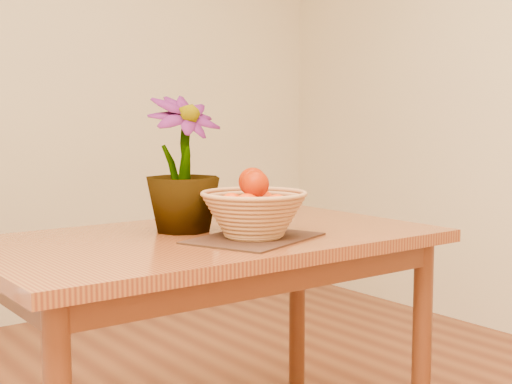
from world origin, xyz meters
TOP-DOWN VIEW (x-y plane):
  - wall_back at (0.00, 2.25)m, footprint 4.00×0.02m
  - table at (0.00, 0.30)m, footprint 1.40×0.80m
  - placemat at (0.06, 0.15)m, footprint 0.45×0.40m
  - wicker_basket at (0.06, 0.15)m, footprint 0.32×0.32m
  - orange_pile at (0.06, 0.15)m, footprint 0.20×0.19m
  - potted_plant at (-0.04, 0.40)m, footprint 0.25×0.25m

SIDE VIEW (x-z plane):
  - table at x=0.00m, z-range 0.29..1.04m
  - placemat at x=0.06m, z-range 0.75..0.76m
  - wicker_basket at x=0.06m, z-range 0.75..0.88m
  - orange_pile at x=0.06m, z-range 0.81..0.96m
  - potted_plant at x=-0.04m, z-range 0.75..1.18m
  - wall_back at x=0.00m, z-range 0.00..2.70m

